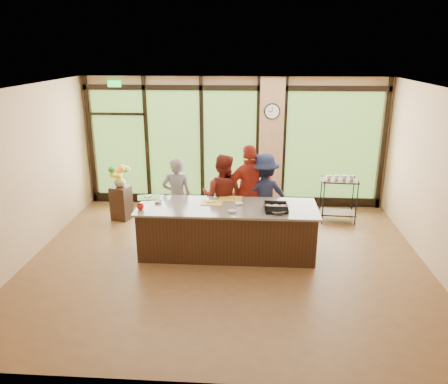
# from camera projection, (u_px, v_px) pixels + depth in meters

# --- Properties ---
(floor) EXTENTS (7.00, 7.00, 0.00)m
(floor) POSITION_uv_depth(u_px,v_px,m) (226.00, 260.00, 7.77)
(floor) COLOR brown
(floor) RESTS_ON ground
(ceiling) EXTENTS (7.00, 7.00, 0.00)m
(ceiling) POSITION_uv_depth(u_px,v_px,m) (226.00, 88.00, 6.83)
(ceiling) COLOR silver
(ceiling) RESTS_ON back_wall
(back_wall) EXTENTS (7.00, 0.00, 7.00)m
(back_wall) POSITION_uv_depth(u_px,v_px,m) (234.00, 143.00, 10.14)
(back_wall) COLOR tan
(back_wall) RESTS_ON floor
(left_wall) EXTENTS (0.00, 6.00, 6.00)m
(left_wall) POSITION_uv_depth(u_px,v_px,m) (24.00, 176.00, 7.52)
(left_wall) COLOR tan
(left_wall) RESTS_ON floor
(right_wall) EXTENTS (0.00, 6.00, 6.00)m
(right_wall) POSITION_uv_depth(u_px,v_px,m) (441.00, 184.00, 7.08)
(right_wall) COLOR tan
(right_wall) RESTS_ON floor
(window_wall) EXTENTS (6.90, 0.12, 3.00)m
(window_wall) POSITION_uv_depth(u_px,v_px,m) (241.00, 148.00, 10.12)
(window_wall) COLOR tan
(window_wall) RESTS_ON floor
(island_base) EXTENTS (3.10, 1.00, 0.88)m
(island_base) POSITION_uv_depth(u_px,v_px,m) (227.00, 231.00, 7.92)
(island_base) COLOR black
(island_base) RESTS_ON floor
(countertop) EXTENTS (3.20, 1.10, 0.04)m
(countertop) POSITION_uv_depth(u_px,v_px,m) (227.00, 207.00, 7.77)
(countertop) COLOR slate
(countertop) RESTS_ON island_base
(wall_clock) EXTENTS (0.36, 0.04, 0.36)m
(wall_clock) POSITION_uv_depth(u_px,v_px,m) (272.00, 111.00, 9.73)
(wall_clock) COLOR black
(wall_clock) RESTS_ON window_wall
(cook_left) EXTENTS (0.62, 0.44, 1.60)m
(cook_left) POSITION_uv_depth(u_px,v_px,m) (177.00, 197.00, 8.64)
(cook_left) COLOR slate
(cook_left) RESTS_ON floor
(cook_midleft) EXTENTS (0.95, 0.81, 1.69)m
(cook_midleft) POSITION_uv_depth(u_px,v_px,m) (222.00, 197.00, 8.48)
(cook_midleft) COLOR maroon
(cook_midleft) RESTS_ON floor
(cook_midright) EXTENTS (1.18, 0.75, 1.87)m
(cook_midright) POSITION_uv_depth(u_px,v_px,m) (250.00, 192.00, 8.49)
(cook_midright) COLOR maroon
(cook_midright) RESTS_ON floor
(cook_right) EXTENTS (1.21, 0.88, 1.68)m
(cook_right) POSITION_uv_depth(u_px,v_px,m) (264.00, 196.00, 8.56)
(cook_right) COLOR #181B35
(cook_right) RESTS_ON floor
(roasting_pan) EXTENTS (0.44, 0.36, 0.07)m
(roasting_pan) POSITION_uv_depth(u_px,v_px,m) (276.00, 209.00, 7.52)
(roasting_pan) COLOR black
(roasting_pan) RESTS_ON countertop
(mixing_bowl) EXTENTS (0.37, 0.37, 0.07)m
(mixing_bowl) POSITION_uv_depth(u_px,v_px,m) (278.00, 211.00, 7.43)
(mixing_bowl) COLOR silver
(mixing_bowl) RESTS_ON countertop
(cutting_board_left) EXTENTS (0.49, 0.41, 0.01)m
(cutting_board_left) POSITION_uv_depth(u_px,v_px,m) (149.00, 197.00, 8.21)
(cutting_board_left) COLOR #4B8731
(cutting_board_left) RESTS_ON countertop
(cutting_board_center) EXTENTS (0.39, 0.31, 0.01)m
(cutting_board_center) POSITION_uv_depth(u_px,v_px,m) (212.00, 203.00, 7.91)
(cutting_board_center) COLOR gold
(cutting_board_center) RESTS_ON countertop
(cutting_board_right) EXTENTS (0.44, 0.33, 0.01)m
(cutting_board_right) POSITION_uv_depth(u_px,v_px,m) (230.00, 199.00, 8.13)
(cutting_board_right) COLOR gold
(cutting_board_right) RESTS_ON countertop
(prep_bowl_near) EXTENTS (0.16, 0.16, 0.04)m
(prep_bowl_near) POSITION_uv_depth(u_px,v_px,m) (158.00, 202.00, 7.93)
(prep_bowl_near) COLOR white
(prep_bowl_near) RESTS_ON countertop
(prep_bowl_mid) EXTENTS (0.17, 0.17, 0.04)m
(prep_bowl_mid) POSITION_uv_depth(u_px,v_px,m) (232.00, 211.00, 7.47)
(prep_bowl_mid) COLOR white
(prep_bowl_mid) RESTS_ON countertop
(prep_bowl_far) EXTENTS (0.18, 0.18, 0.03)m
(prep_bowl_far) POSITION_uv_depth(u_px,v_px,m) (239.00, 204.00, 7.84)
(prep_bowl_far) COLOR white
(prep_bowl_far) RESTS_ON countertop
(red_ramekin) EXTENTS (0.15, 0.15, 0.10)m
(red_ramekin) POSITION_uv_depth(u_px,v_px,m) (140.00, 207.00, 7.59)
(red_ramekin) COLOR #AB1311
(red_ramekin) RESTS_ON countertop
(flower_stand) EXTENTS (0.45, 0.45, 0.74)m
(flower_stand) POSITION_uv_depth(u_px,v_px,m) (121.00, 203.00, 9.55)
(flower_stand) COLOR black
(flower_stand) RESTS_ON floor
(flower_vase) EXTENTS (0.32, 0.32, 0.26)m
(flower_vase) POSITION_uv_depth(u_px,v_px,m) (120.00, 181.00, 9.39)
(flower_vase) COLOR olive
(flower_vase) RESTS_ON flower_stand
(bar_cart) EXTENTS (0.78, 0.48, 1.04)m
(bar_cart) POSITION_uv_depth(u_px,v_px,m) (339.00, 194.00, 9.35)
(bar_cart) COLOR black
(bar_cart) RESTS_ON floor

